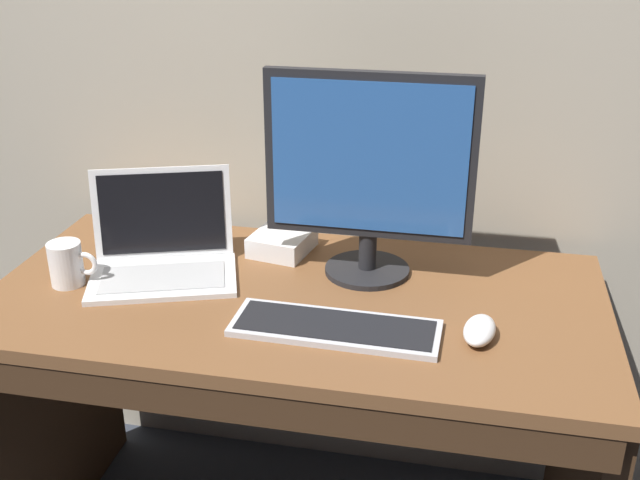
{
  "coord_description": "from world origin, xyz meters",
  "views": [
    {
      "loc": [
        0.37,
        -1.5,
        1.6
      ],
      "look_at": [
        0.06,
        0.0,
        0.92
      ],
      "focal_mm": 42.65,
      "sensor_mm": 36.0,
      "label": 1
    }
  ],
  "objects_px": {
    "laptop_white": "(163,250)",
    "external_drive_box": "(282,242)",
    "external_monitor": "(369,171)",
    "coffee_mug": "(67,264)",
    "wired_keyboard": "(335,328)",
    "computer_mouse": "(480,330)"
  },
  "relations": [
    {
      "from": "laptop_white",
      "to": "coffee_mug",
      "type": "relative_size",
      "value": 3.41
    },
    {
      "from": "wired_keyboard",
      "to": "computer_mouse",
      "type": "relative_size",
      "value": 3.67
    },
    {
      "from": "computer_mouse",
      "to": "coffee_mug",
      "type": "relative_size",
      "value": 1.01
    },
    {
      "from": "wired_keyboard",
      "to": "external_drive_box",
      "type": "xyz_separation_m",
      "value": [
        -0.21,
        0.36,
        0.02
      ]
    },
    {
      "from": "external_monitor",
      "to": "computer_mouse",
      "type": "bearing_deg",
      "value": -42.4
    },
    {
      "from": "external_monitor",
      "to": "computer_mouse",
      "type": "xyz_separation_m",
      "value": [
        0.27,
        -0.25,
        -0.24
      ]
    },
    {
      "from": "laptop_white",
      "to": "computer_mouse",
      "type": "distance_m",
      "value": 0.77
    },
    {
      "from": "external_drive_box",
      "to": "coffee_mug",
      "type": "relative_size",
      "value": 1.29
    },
    {
      "from": "external_monitor",
      "to": "wired_keyboard",
      "type": "distance_m",
      "value": 0.38
    },
    {
      "from": "laptop_white",
      "to": "computer_mouse",
      "type": "height_order",
      "value": "laptop_white"
    },
    {
      "from": "external_monitor",
      "to": "wired_keyboard",
      "type": "relative_size",
      "value": 1.11
    },
    {
      "from": "external_monitor",
      "to": "external_drive_box",
      "type": "height_order",
      "value": "external_monitor"
    },
    {
      "from": "external_monitor",
      "to": "coffee_mug",
      "type": "height_order",
      "value": "external_monitor"
    },
    {
      "from": "laptop_white",
      "to": "external_drive_box",
      "type": "relative_size",
      "value": 2.64
    },
    {
      "from": "external_drive_box",
      "to": "coffee_mug",
      "type": "xyz_separation_m",
      "value": [
        -0.44,
        -0.28,
        0.03
      ]
    },
    {
      "from": "computer_mouse",
      "to": "external_drive_box",
      "type": "bearing_deg",
      "value": 154.76
    },
    {
      "from": "external_drive_box",
      "to": "coffee_mug",
      "type": "bearing_deg",
      "value": -147.82
    },
    {
      "from": "external_monitor",
      "to": "computer_mouse",
      "type": "height_order",
      "value": "external_monitor"
    },
    {
      "from": "computer_mouse",
      "to": "external_drive_box",
      "type": "height_order",
      "value": "external_drive_box"
    },
    {
      "from": "wired_keyboard",
      "to": "computer_mouse",
      "type": "bearing_deg",
      "value": 5.62
    },
    {
      "from": "computer_mouse",
      "to": "external_monitor",
      "type": "bearing_deg",
      "value": 146.12
    },
    {
      "from": "external_drive_box",
      "to": "laptop_white",
      "type": "bearing_deg",
      "value": -146.02
    }
  ]
}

